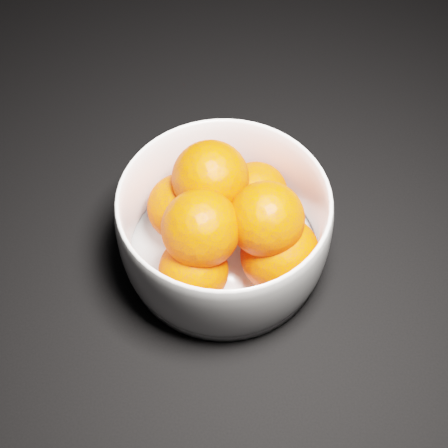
{
  "coord_description": "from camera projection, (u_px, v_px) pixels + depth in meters",
  "views": [
    {
      "loc": [
        0.27,
        -0.6,
        0.55
      ],
      "look_at": [
        0.25,
        -0.25,
        0.06
      ],
      "focal_mm": 50.0,
      "sensor_mm": 36.0,
      "label": 1
    }
  ],
  "objects": [
    {
      "name": "bowl",
      "position": [
        224.0,
        227.0,
        0.61
      ],
      "size": [
        0.21,
        0.21,
        0.1
      ],
      "rotation": [
        0.0,
        0.0,
        0.05
      ],
      "color": "silver",
      "rests_on": "ground"
    },
    {
      "name": "orange_pile",
      "position": [
        228.0,
        221.0,
        0.6
      ],
      "size": [
        0.17,
        0.16,
        0.12
      ],
      "color": "#FF3B00",
      "rests_on": "bowl"
    },
    {
      "name": "ground",
      "position": [
        39.0,
        83.0,
        0.8
      ],
      "size": [
        3.0,
        3.0,
        0.0
      ],
      "primitive_type": "cube",
      "color": "black",
      "rests_on": "ground"
    }
  ]
}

